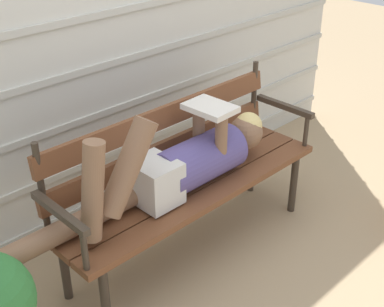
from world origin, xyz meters
name	(u,v)px	position (x,y,z in m)	size (l,w,h in m)	color
ground_plane	(199,253)	(0.00, 0.00, 0.00)	(12.00, 12.00, 0.00)	tan
house_siding	(110,36)	(0.00, 0.68, 1.08)	(4.08, 0.08, 2.17)	beige
park_bench	(183,171)	(0.00, 0.12, 0.48)	(1.59, 0.44, 0.87)	brown
reclining_person	(177,166)	(-0.10, 0.05, 0.58)	(1.70, 0.26, 0.53)	#514784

